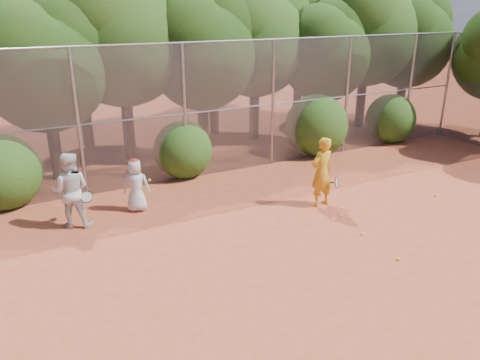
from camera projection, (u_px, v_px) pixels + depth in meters
ground at (337, 259)px, 9.80m from camera, size 80.00×80.00×0.00m
fence_back at (212, 109)px, 14.00m from camera, size 20.05×0.09×4.03m
tree_2 at (44, 58)px, 13.12m from camera, size 3.99×3.47×5.47m
tree_3 at (121, 24)px, 14.75m from camera, size 4.89×4.26×6.70m
tree_4 at (202, 44)px, 15.55m from camera, size 4.19×3.64×5.73m
tree_5 at (256, 32)px, 17.19m from camera, size 4.51×3.92×6.17m
tree_6 at (326, 47)px, 17.64m from camera, size 3.86×3.36×5.29m
tree_7 at (368, 23)px, 18.94m from camera, size 4.77×4.14×6.53m
tree_8 at (409, 34)px, 19.71m from camera, size 4.25×3.70×5.82m
tree_10 at (76, 16)px, 16.07m from camera, size 5.15×4.48×7.06m
tree_11 at (213, 27)px, 18.05m from camera, size 4.64×4.03×6.35m
tree_12 at (301, 16)px, 20.37m from camera, size 5.02×4.37×6.88m
bush_0 at (1, 169)px, 12.09m from camera, size 2.00×2.00×2.00m
bush_1 at (183, 147)px, 14.28m from camera, size 1.80×1.80×1.80m
bush_2 at (317, 123)px, 16.37m from camera, size 2.20×2.20×2.20m
bush_3 at (391, 117)px, 17.93m from camera, size 1.90×1.90×1.90m
player_yellow at (322, 172)px, 12.08m from camera, size 0.86×0.58×1.86m
player_teen at (136, 185)px, 11.86m from camera, size 0.79×0.68×1.40m
player_white at (71, 190)px, 10.95m from camera, size 1.08×0.97×1.83m
ball_0 at (362, 234)px, 10.77m from camera, size 0.07×0.07×0.07m
ball_1 at (342, 208)px, 12.15m from camera, size 0.07×0.07×0.07m
ball_2 at (399, 259)px, 9.72m from camera, size 0.07×0.07×0.07m
ball_3 at (435, 196)px, 12.93m from camera, size 0.07×0.07×0.07m
ball_4 at (341, 215)px, 11.75m from camera, size 0.07×0.07×0.07m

